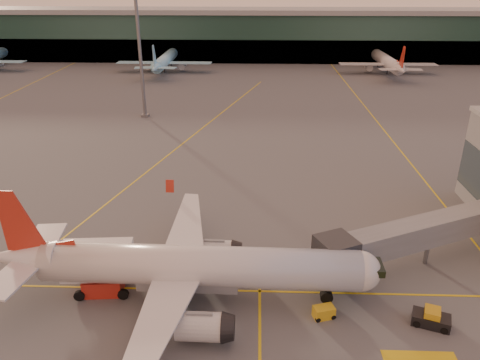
{
  "coord_description": "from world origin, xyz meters",
  "views": [
    {
      "loc": [
        4.45,
        -32.72,
        28.58
      ],
      "look_at": [
        2.48,
        20.76,
        5.0
      ],
      "focal_mm": 35.0,
      "sensor_mm": 36.0,
      "label": 1
    }
  ],
  "objects_px": {
    "main_airplane": "(187,267)",
    "catering_truck": "(99,266)",
    "pushback_tug": "(431,319)",
    "gpu_cart": "(324,312)"
  },
  "relations": [
    {
      "from": "pushback_tug",
      "to": "main_airplane",
      "type": "bearing_deg",
      "value": -167.33
    },
    {
      "from": "gpu_cart",
      "to": "pushback_tug",
      "type": "distance_m",
      "value": 9.39
    },
    {
      "from": "main_airplane",
      "to": "catering_truck",
      "type": "bearing_deg",
      "value": 175.1
    },
    {
      "from": "catering_truck",
      "to": "pushback_tug",
      "type": "distance_m",
      "value": 31.0
    },
    {
      "from": "main_airplane",
      "to": "pushback_tug",
      "type": "distance_m",
      "value": 22.42
    },
    {
      "from": "catering_truck",
      "to": "main_airplane",
      "type": "bearing_deg",
      "value": -11.02
    },
    {
      "from": "main_airplane",
      "to": "catering_truck",
      "type": "distance_m",
      "value": 8.71
    },
    {
      "from": "gpu_cart",
      "to": "pushback_tug",
      "type": "bearing_deg",
      "value": -20.98
    },
    {
      "from": "main_airplane",
      "to": "pushback_tug",
      "type": "xyz_separation_m",
      "value": [
        22.04,
        -2.87,
        -2.92
      ]
    },
    {
      "from": "catering_truck",
      "to": "gpu_cart",
      "type": "xyz_separation_m",
      "value": [
        21.32,
        -3.13,
        -2.39
      ]
    }
  ]
}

